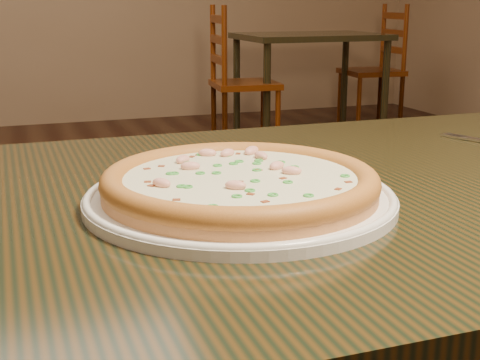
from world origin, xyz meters
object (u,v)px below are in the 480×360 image
object	(u,v)px
hero_table	(311,255)
bg_table_right	(310,47)
chair_c	(237,83)
plate	(240,197)
chair_d	(378,71)
pizza	(240,182)

from	to	relation	value
hero_table	bg_table_right	xyz separation A→B (m)	(1.73, 3.63, 0.00)
bg_table_right	chair_c	xyz separation A→B (m)	(-0.61, -0.16, -0.22)
chair_c	plate	bearing A→B (deg)	-109.37
chair_d	hero_table	bearing A→B (deg)	-122.19
bg_table_right	chair_d	distance (m)	0.80
bg_table_right	chair_c	bearing A→B (deg)	-165.71
plate	bg_table_right	distance (m)	4.12
chair_c	chair_d	xyz separation A→B (m)	(1.33, 0.42, 0.00)
pizza	chair_c	bearing A→B (deg)	70.63
chair_c	chair_d	distance (m)	1.39
hero_table	chair_d	xyz separation A→B (m)	(2.45, 3.89, -0.21)
chair_c	chair_d	size ratio (longest dim) A/B	1.00
chair_d	chair_c	bearing A→B (deg)	-162.60
chair_c	hero_table	bearing A→B (deg)	-107.85
pizza	bg_table_right	bearing A→B (deg)	63.33
bg_table_right	chair_c	size ratio (longest dim) A/B	1.05
pizza	bg_table_right	xyz separation A→B (m)	(1.85, 3.68, -0.12)
chair_d	plate	bearing A→B (deg)	-123.10
plate	bg_table_right	xyz separation A→B (m)	(1.85, 3.68, -0.10)
bg_table_right	chair_d	world-z (taller)	chair_d
hero_table	chair_c	xyz separation A→B (m)	(1.12, 3.47, -0.21)
plate	bg_table_right	size ratio (longest dim) A/B	0.37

